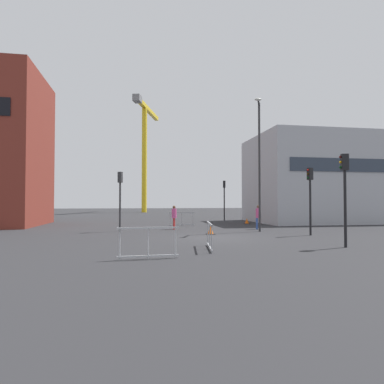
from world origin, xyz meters
name	(u,v)px	position (x,y,z in m)	size (l,w,h in m)	color
ground	(216,238)	(0.00, 0.00, 0.00)	(160.00, 160.00, 0.00)	#28282B
office_block	(322,180)	(13.37, 11.94, 4.04)	(13.05, 9.13, 8.07)	#A8AAB2
construction_crane	(145,140)	(-2.56, 43.40, 13.08)	(5.28, 14.61, 19.67)	yellow
streetlamp_tall	(259,157)	(3.60, 2.92, 4.80)	(0.78, 1.30, 8.38)	#2D2D30
traffic_light_median	(224,194)	(4.63, 15.38, 2.71)	(0.30, 0.39, 4.05)	black
traffic_light_verge	(310,190)	(5.65, 0.28, 2.62)	(0.39, 0.32, 3.89)	black
traffic_light_corner	(120,191)	(-5.26, 4.62, 2.61)	(0.33, 0.39, 3.87)	#2D2D30
traffic_light_far	(345,184)	(4.49, -4.70, 2.67)	(0.39, 0.30, 3.98)	black
pedestrian_walking	(174,216)	(-1.60, 5.74, 0.96)	(0.34, 0.34, 1.66)	red
pedestrian_waiting	(258,215)	(4.19, 4.72, 0.98)	(0.34, 0.34, 1.68)	#33519E
safety_barrier_mid_span	(148,242)	(-3.87, -6.21, 0.56)	(2.09, 0.17, 1.08)	#B2B5BA
safety_barrier_front	(209,235)	(-1.31, -4.23, 0.56)	(0.41, 2.41, 1.08)	gray
safety_barrier_right_run	(182,219)	(-0.63, 8.85, 0.56)	(2.06, 0.13, 1.08)	gray
traffic_cone_orange	(211,230)	(0.13, 1.87, 0.23)	(0.49, 0.49, 0.49)	black
traffic_cone_striped	(247,221)	(5.35, 10.53, 0.22)	(0.48, 0.48, 0.49)	black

